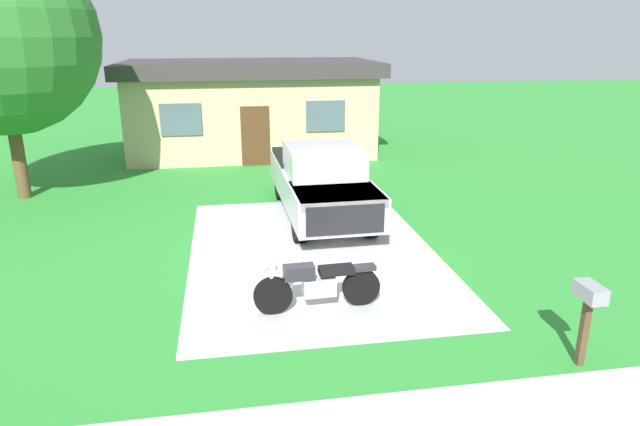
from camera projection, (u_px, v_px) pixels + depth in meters
ground_plane at (313, 252)px, 12.17m from camera, size 80.00×80.00×0.00m
driveway_pad at (313, 252)px, 12.17m from camera, size 5.26×7.72×0.01m
motorcycle at (317, 284)px, 9.54m from camera, size 2.21×0.70×1.09m
pickup_truck at (320, 179)px, 14.38m from camera, size 2.12×5.67×1.90m
mailbox at (588, 303)px, 7.78m from camera, size 0.26×0.48×1.26m
neighbor_house at (251, 106)px, 21.87m from camera, size 9.60×5.60×3.50m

